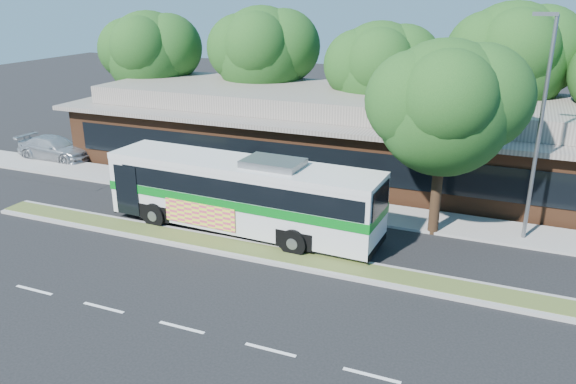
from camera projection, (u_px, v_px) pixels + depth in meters
name	position (u px, v px, depth m)	size (l,w,h in m)	color
ground	(253.00, 260.00, 21.65)	(120.00, 120.00, 0.00)	black
median_strip	(259.00, 252.00, 22.14)	(26.00, 1.10, 0.15)	#4A5926
sidewalk	(310.00, 204.00, 27.19)	(44.00, 2.60, 0.12)	gray
parking_lot	(73.00, 149.00, 36.84)	(14.00, 12.00, 0.01)	black
plaza_building	(351.00, 133.00, 32.22)	(33.20, 11.20, 4.45)	#502C19
lamp_post	(539.00, 125.00, 21.76)	(0.93, 0.18, 9.07)	slate
tree_bg_a	(155.00, 52.00, 38.10)	(6.47, 5.80, 8.63)	black
tree_bg_b	(269.00, 51.00, 35.98)	(6.69, 6.00, 9.00)	black
tree_bg_c	(387.00, 68.00, 32.41)	(6.24, 5.60, 8.26)	black
tree_bg_d	(520.00, 57.00, 30.48)	(6.91, 6.20, 9.37)	black
transit_bus	(243.00, 190.00, 23.67)	(12.18, 3.21, 3.39)	silver
sedan	(55.00, 148.00, 34.43)	(1.98, 4.87, 1.41)	#B4B7BC
sidewalk_tree	(455.00, 105.00, 22.20)	(6.09, 5.46, 8.14)	black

